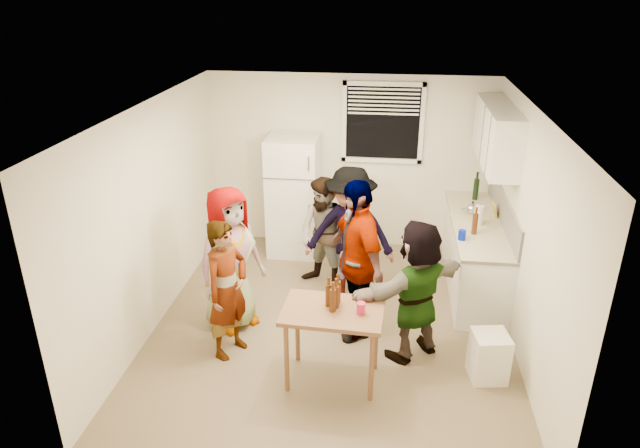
# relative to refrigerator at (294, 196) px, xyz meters

# --- Properties ---
(room) EXTENTS (4.00, 4.50, 2.50)m
(room) POSITION_rel_refrigerator_xyz_m (0.75, -1.88, -0.85)
(room) COLOR #EDE5CD
(room) RESTS_ON ground
(window) EXTENTS (1.12, 0.10, 1.06)m
(window) POSITION_rel_refrigerator_xyz_m (1.20, 0.33, 1.00)
(window) COLOR white
(window) RESTS_ON room
(refrigerator) EXTENTS (0.70, 0.70, 1.70)m
(refrigerator) POSITION_rel_refrigerator_xyz_m (0.00, 0.00, 0.00)
(refrigerator) COLOR white
(refrigerator) RESTS_ON ground
(counter_lower) EXTENTS (0.60, 2.20, 0.86)m
(counter_lower) POSITION_rel_refrigerator_xyz_m (2.45, -0.73, -0.42)
(counter_lower) COLOR white
(counter_lower) RESTS_ON ground
(countertop) EXTENTS (0.64, 2.22, 0.04)m
(countertop) POSITION_rel_refrigerator_xyz_m (2.45, -0.73, 0.03)
(countertop) COLOR beige
(countertop) RESTS_ON counter_lower
(backsplash) EXTENTS (0.03, 2.20, 0.36)m
(backsplash) POSITION_rel_refrigerator_xyz_m (2.74, -0.73, 0.23)
(backsplash) COLOR #AFA9A1
(backsplash) RESTS_ON countertop
(upper_cabinets) EXTENTS (0.34, 1.60, 0.70)m
(upper_cabinets) POSITION_rel_refrigerator_xyz_m (2.58, -0.53, 1.10)
(upper_cabinets) COLOR white
(upper_cabinets) RESTS_ON room
(kettle) EXTENTS (0.27, 0.25, 0.18)m
(kettle) POSITION_rel_refrigerator_xyz_m (2.40, -0.48, 0.05)
(kettle) COLOR silver
(kettle) RESTS_ON countertop
(paper_towel) EXTENTS (0.11, 0.11, 0.24)m
(paper_towel) POSITION_rel_refrigerator_xyz_m (2.43, -0.83, 0.05)
(paper_towel) COLOR white
(paper_towel) RESTS_ON countertop
(wine_bottle) EXTENTS (0.07, 0.07, 0.29)m
(wine_bottle) POSITION_rel_refrigerator_xyz_m (2.50, 0.05, 0.05)
(wine_bottle) COLOR black
(wine_bottle) RESTS_ON countertop
(beer_bottle_counter) EXTENTS (0.06, 0.06, 0.25)m
(beer_bottle_counter) POSITION_rel_refrigerator_xyz_m (2.35, -1.12, 0.05)
(beer_bottle_counter) COLOR #47230C
(beer_bottle_counter) RESTS_ON countertop
(blue_cup) EXTENTS (0.09, 0.09, 0.12)m
(blue_cup) POSITION_rel_refrigerator_xyz_m (2.19, -1.30, 0.05)
(blue_cup) COLOR #041BB7
(blue_cup) RESTS_ON countertop
(picture_frame) EXTENTS (0.02, 0.20, 0.17)m
(picture_frame) POSITION_rel_refrigerator_xyz_m (2.67, -0.51, 0.13)
(picture_frame) COLOR gold
(picture_frame) RESTS_ON countertop
(trash_bin) EXTENTS (0.39, 0.39, 0.50)m
(trash_bin) POSITION_rel_refrigerator_xyz_m (2.39, -2.61, -0.60)
(trash_bin) COLOR white
(trash_bin) RESTS_ON ground
(serving_table) EXTENTS (0.98, 0.68, 0.81)m
(serving_table) POSITION_rel_refrigerator_xyz_m (0.86, -2.84, -0.85)
(serving_table) COLOR brown
(serving_table) RESTS_ON ground
(beer_bottle_table) EXTENTS (0.06, 0.06, 0.23)m
(beer_bottle_table) POSITION_rel_refrigerator_xyz_m (0.81, -2.77, -0.04)
(beer_bottle_table) COLOR #47230C
(beer_bottle_table) RESTS_ON serving_table
(red_cup) EXTENTS (0.08, 0.08, 0.11)m
(red_cup) POSITION_rel_refrigerator_xyz_m (1.12, -2.87, -0.04)
(red_cup) COLOR #C6244A
(red_cup) RESTS_ON serving_table
(guest_grey) EXTENTS (1.81, 1.68, 0.53)m
(guest_grey) POSITION_rel_refrigerator_xyz_m (-0.38, -1.99, -0.85)
(guest_grey) COLOR #949494
(guest_grey) RESTS_ON ground
(guest_stripe) EXTENTS (1.60, 1.17, 0.36)m
(guest_stripe) POSITION_rel_refrigerator_xyz_m (-0.26, -2.51, -0.85)
(guest_stripe) COLOR #141933
(guest_stripe) RESTS_ON ground
(guest_back_left) EXTENTS (1.36, 1.62, 0.55)m
(guest_back_left) POSITION_rel_refrigerator_xyz_m (0.56, -1.00, -0.85)
(guest_back_left) COLOR brown
(guest_back_left) RESTS_ON ground
(guest_back_right) EXTENTS (1.20, 1.75, 0.63)m
(guest_back_right) POSITION_rel_refrigerator_xyz_m (0.89, -1.18, -0.85)
(guest_back_right) COLOR #39383D
(guest_back_right) RESTS_ON ground
(guest_black) EXTENTS (2.10, 1.81, 0.44)m
(guest_black) POSITION_rel_refrigerator_xyz_m (1.02, -1.97, -0.85)
(guest_black) COLOR black
(guest_black) RESTS_ON ground
(guest_orange) EXTENTS (2.07, 2.08, 0.45)m
(guest_orange) POSITION_rel_refrigerator_xyz_m (1.66, -2.31, -0.85)
(guest_orange) COLOR #D1794C
(guest_orange) RESTS_ON ground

